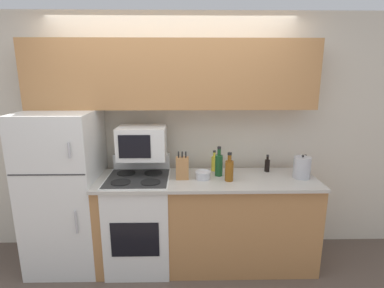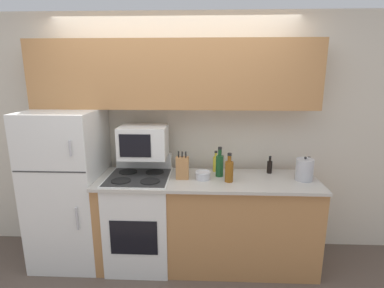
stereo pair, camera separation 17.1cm
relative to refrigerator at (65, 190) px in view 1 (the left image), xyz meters
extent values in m
plane|color=brown|center=(1.08, -0.34, -0.80)|extent=(12.00, 12.00, 0.00)
cube|color=beige|center=(1.08, 0.38, 0.48)|extent=(8.00, 0.05, 2.55)
cube|color=#B27A47|center=(1.42, -0.04, -0.34)|extent=(2.15, 0.60, 0.91)
cube|color=#BCB7AD|center=(1.42, -0.06, 0.13)|extent=(2.15, 0.64, 0.03)
cube|color=white|center=(0.00, 0.00, 0.00)|extent=(0.69, 0.69, 1.59)
cube|color=#383838|center=(0.00, -0.34, 0.29)|extent=(0.67, 0.01, 0.01)
cylinder|color=#B7B7BC|center=(0.22, -0.36, 0.51)|extent=(0.02, 0.02, 0.14)
cylinder|color=#B7B7BC|center=(0.22, -0.36, -0.16)|extent=(0.02, 0.02, 0.22)
cube|color=#B27A47|center=(1.08, 0.20, 1.13)|extent=(2.84, 0.31, 0.66)
cube|color=white|center=(0.74, -0.06, -0.32)|extent=(0.61, 0.60, 0.95)
cube|color=black|center=(0.74, -0.36, -0.34)|extent=(0.44, 0.01, 0.34)
cube|color=#2D2D2D|center=(0.74, -0.06, 0.15)|extent=(0.59, 0.58, 0.01)
cube|color=white|center=(0.74, 0.23, 0.23)|extent=(0.59, 0.06, 0.16)
cylinder|color=black|center=(0.60, -0.19, 0.16)|extent=(0.18, 0.18, 0.01)
cylinder|color=black|center=(0.88, -0.19, 0.16)|extent=(0.18, 0.18, 0.01)
cylinder|color=black|center=(0.60, 0.07, 0.16)|extent=(0.18, 0.18, 0.01)
cylinder|color=black|center=(0.88, 0.07, 0.16)|extent=(0.18, 0.18, 0.01)
cube|color=white|center=(0.78, 0.07, 0.48)|extent=(0.47, 0.34, 0.32)
cube|color=black|center=(0.73, -0.11, 0.48)|extent=(0.30, 0.01, 0.22)
cube|color=#B27A47|center=(1.18, -0.07, 0.25)|extent=(0.12, 0.08, 0.22)
cylinder|color=black|center=(1.14, -0.08, 0.39)|extent=(0.01, 0.01, 0.06)
cylinder|color=black|center=(1.18, -0.08, 0.39)|extent=(0.01, 0.01, 0.06)
cylinder|color=black|center=(1.21, -0.08, 0.39)|extent=(0.01, 0.01, 0.06)
cylinder|color=silver|center=(1.38, -0.08, 0.18)|extent=(0.14, 0.14, 0.07)
torus|color=silver|center=(1.38, -0.08, 0.21)|extent=(0.15, 0.15, 0.01)
cylinder|color=red|center=(2.42, 0.06, 0.21)|extent=(0.05, 0.05, 0.14)
cylinder|color=red|center=(2.42, 0.06, 0.30)|extent=(0.02, 0.02, 0.04)
cylinder|color=black|center=(2.42, 0.06, 0.33)|extent=(0.02, 0.03, 0.02)
cylinder|color=black|center=(2.06, 0.13, 0.20)|extent=(0.05, 0.05, 0.13)
cylinder|color=black|center=(2.06, 0.13, 0.29)|extent=(0.02, 0.02, 0.04)
cylinder|color=black|center=(2.06, 0.13, 0.31)|extent=(0.03, 0.03, 0.01)
cylinder|color=#194C23|center=(1.54, 0.02, 0.25)|extent=(0.08, 0.08, 0.21)
cylinder|color=#194C23|center=(1.54, 0.02, 0.38)|extent=(0.03, 0.03, 0.07)
cylinder|color=black|center=(1.54, 0.02, 0.43)|extent=(0.04, 0.04, 0.02)
cylinder|color=gold|center=(1.51, 0.17, 0.22)|extent=(0.06, 0.06, 0.15)
cylinder|color=gold|center=(1.51, 0.17, 0.32)|extent=(0.03, 0.03, 0.05)
cylinder|color=black|center=(1.51, 0.17, 0.35)|extent=(0.03, 0.03, 0.02)
cylinder|color=brown|center=(1.62, -0.13, 0.24)|extent=(0.08, 0.08, 0.20)
cylinder|color=brown|center=(1.62, -0.13, 0.37)|extent=(0.04, 0.04, 0.06)
cylinder|color=black|center=(1.62, -0.13, 0.41)|extent=(0.04, 0.04, 0.02)
cylinder|color=#B7B7BC|center=(2.35, -0.06, 0.25)|extent=(0.17, 0.17, 0.21)
sphere|color=black|center=(2.35, -0.06, 0.36)|extent=(0.02, 0.02, 0.02)
camera|label=1|loc=(1.22, -2.83, 1.16)|focal=28.00mm
camera|label=2|loc=(1.39, -2.83, 1.16)|focal=28.00mm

